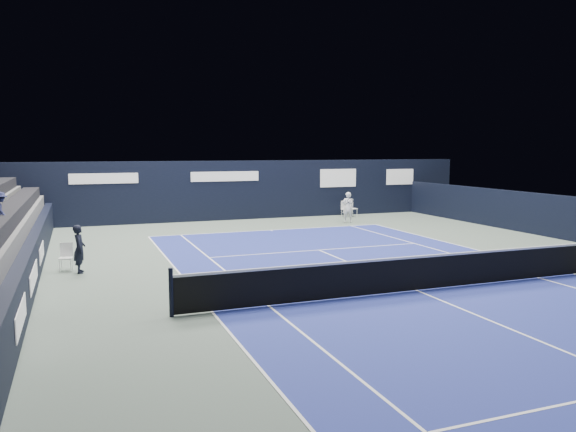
% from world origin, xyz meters
% --- Properties ---
extents(ground, '(48.00, 48.00, 0.00)m').
position_xyz_m(ground, '(0.00, 2.00, 0.00)').
color(ground, '#505F56').
rests_on(ground, ground).
extents(court_surface, '(10.97, 23.77, 0.01)m').
position_xyz_m(court_surface, '(0.00, 0.00, 0.00)').
color(court_surface, navy).
rests_on(court_surface, ground).
extents(enclosure_wall_right, '(0.30, 22.00, 1.80)m').
position_xyz_m(enclosure_wall_right, '(10.50, 6.00, 0.90)').
color(enclosure_wall_right, black).
rests_on(enclosure_wall_right, ground).
extents(folding_chair_back_a, '(0.48, 0.47, 0.88)m').
position_xyz_m(folding_chair_back_a, '(5.52, 15.36, 0.50)').
color(folding_chair_back_a, silver).
rests_on(folding_chair_back_a, ground).
extents(folding_chair_back_b, '(0.52, 0.51, 0.96)m').
position_xyz_m(folding_chair_back_b, '(5.90, 15.30, 0.55)').
color(folding_chair_back_b, white).
rests_on(folding_chair_back_b, ground).
extents(line_judge_chair, '(0.43, 0.42, 0.85)m').
position_xyz_m(line_judge_chair, '(-8.65, 6.01, 0.48)').
color(line_judge_chair, white).
rests_on(line_judge_chair, ground).
extents(line_judge, '(0.36, 0.54, 1.46)m').
position_xyz_m(line_judge, '(-8.26, 5.47, 0.73)').
color(line_judge, black).
rests_on(line_judge, ground).
extents(court_markings, '(11.03, 23.83, 0.00)m').
position_xyz_m(court_markings, '(0.00, 0.00, 0.01)').
color(court_markings, white).
rests_on(court_markings, court_surface).
extents(tennis_net, '(12.90, 0.10, 1.10)m').
position_xyz_m(tennis_net, '(0.00, 0.00, 0.51)').
color(tennis_net, black).
rests_on(tennis_net, ground).
extents(back_sponsor_wall, '(26.00, 0.63, 3.10)m').
position_xyz_m(back_sponsor_wall, '(0.01, 16.50, 1.55)').
color(back_sponsor_wall, black).
rests_on(back_sponsor_wall, ground).
extents(side_barrier_left, '(0.33, 22.00, 1.20)m').
position_xyz_m(side_barrier_left, '(-9.50, 5.97, 0.60)').
color(side_barrier_left, black).
rests_on(side_barrier_left, ground).
extents(tennis_player, '(0.66, 0.88, 1.56)m').
position_xyz_m(tennis_player, '(4.53, 13.03, 0.78)').
color(tennis_player, white).
rests_on(tennis_player, ground).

